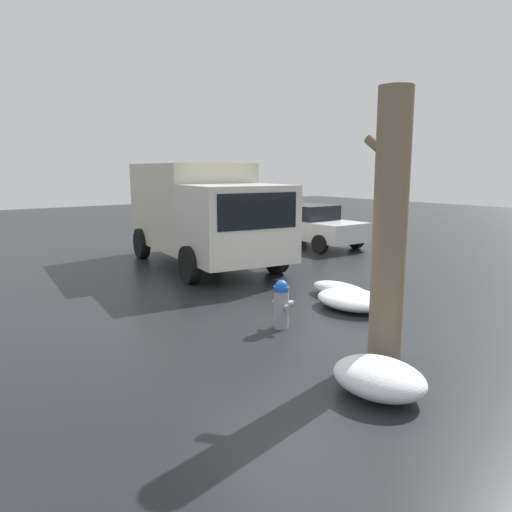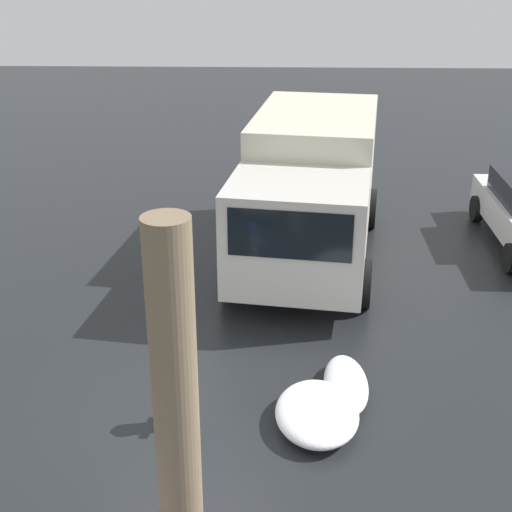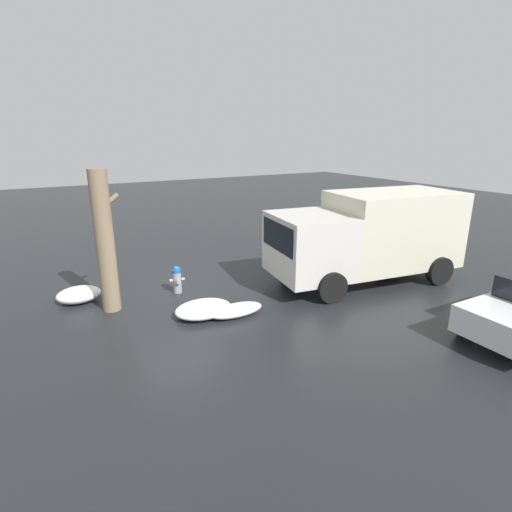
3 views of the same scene
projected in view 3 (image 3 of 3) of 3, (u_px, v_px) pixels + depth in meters
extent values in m
plane|color=black|center=(178.00, 292.00, 12.07)|extent=(60.00, 60.00, 0.00)
cylinder|color=gray|center=(177.00, 282.00, 11.98)|extent=(0.26, 0.26, 0.65)
cylinder|color=blue|center=(177.00, 271.00, 11.87)|extent=(0.27, 0.27, 0.08)
sphere|color=blue|center=(176.00, 270.00, 11.86)|extent=(0.22, 0.22, 0.22)
cylinder|color=gray|center=(178.00, 282.00, 11.80)|extent=(0.13, 0.12, 0.11)
cylinder|color=gray|center=(183.00, 279.00, 12.02)|extent=(0.11, 0.10, 0.09)
cylinder|color=gray|center=(171.00, 281.00, 11.89)|extent=(0.11, 0.10, 0.09)
cylinder|color=#7F6B51|center=(105.00, 243.00, 10.36)|extent=(0.47, 0.47, 3.78)
cylinder|color=#7F6B51|center=(109.00, 201.00, 10.15)|extent=(0.54, 0.13, 0.43)
cube|color=beige|center=(309.00, 245.00, 12.01)|extent=(2.41, 2.67, 1.86)
cube|color=black|center=(277.00, 236.00, 11.54)|extent=(0.32, 2.00, 0.82)
cube|color=beige|center=(392.00, 229.00, 13.00)|extent=(4.31, 2.95, 2.39)
cylinder|color=black|center=(332.00, 287.00, 11.25)|extent=(0.93, 0.41, 0.90)
cylinder|color=black|center=(294.00, 263.00, 13.39)|extent=(0.93, 0.41, 0.90)
cylinder|color=black|center=(439.00, 271.00, 12.63)|extent=(0.93, 0.41, 0.90)
cylinder|color=black|center=(389.00, 251.00, 14.76)|extent=(0.93, 0.41, 0.90)
cylinder|color=black|center=(466.00, 323.00, 9.44)|extent=(0.60, 0.21, 0.60)
ellipsoid|color=white|center=(203.00, 309.00, 10.50)|extent=(1.52, 1.14, 0.36)
ellipsoid|color=white|center=(79.00, 295.00, 11.35)|extent=(1.20, 0.95, 0.43)
ellipsoid|color=white|center=(236.00, 310.00, 10.47)|extent=(1.49, 0.64, 0.31)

